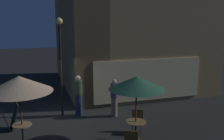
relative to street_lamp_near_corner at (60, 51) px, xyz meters
name	(u,v)px	position (x,y,z in m)	size (l,w,h in m)	color
ground_plane	(53,122)	(-0.49, -0.72, -2.91)	(60.00, 60.00, 0.00)	black
cafe_building	(109,19)	(3.11, 3.11, 1.37)	(8.18, 9.04, 8.57)	#94764D
street_lamp_near_corner	(60,51)	(0.00, 0.00, 0.00)	(0.30, 0.30, 4.32)	black
menu_sandwich_board	(10,117)	(-2.14, -1.00, -2.40)	(0.77, 0.68, 0.99)	black
cafe_table_0	(22,131)	(-1.63, -2.43, -2.41)	(0.65, 0.65, 0.74)	black
cafe_table_1	(136,127)	(2.14, -3.42, -2.36)	(0.71, 0.71, 0.77)	black
patio_umbrella_0	(19,84)	(-1.63, -2.43, -0.76)	(2.20, 2.20, 2.43)	black
patio_umbrella_1	(136,83)	(2.14, -3.42, -0.77)	(1.90, 1.90, 2.38)	black
cafe_chair_0	(132,139)	(1.70, -4.17, -2.40)	(0.60, 0.60, 0.85)	brown
cafe_chair_1	(137,119)	(2.53, -2.63, -2.38)	(0.57, 0.57, 0.87)	brown
patron_standing_0	(79,95)	(0.70, -0.25, -1.98)	(0.35, 0.35, 1.83)	#1F2848
patron_standing_1	(114,98)	(2.19, -0.82, -2.06)	(0.33, 0.33, 1.68)	#7A675B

